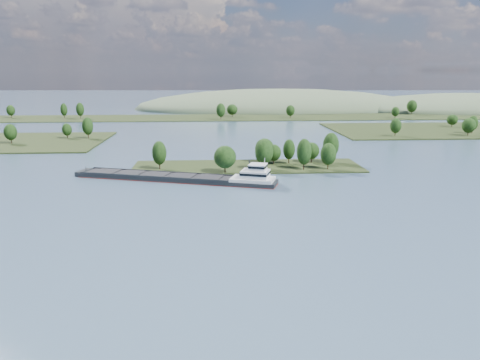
{
  "coord_description": "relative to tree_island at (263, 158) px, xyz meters",
  "views": [
    {
      "loc": [
        -15.44,
        -21.29,
        41.61
      ],
      "look_at": [
        -6.23,
        130.0,
        6.0
      ],
      "focal_mm": 35.0,
      "sensor_mm": 36.0,
      "label": 1
    }
  ],
  "objects": [
    {
      "name": "cargo_barge",
      "position": [
        -31.57,
        -23.61,
        -2.88
      ],
      "size": [
        80.18,
        33.82,
        10.97
      ],
      "color": "black",
      "rests_on": "ground"
    },
    {
      "name": "hill_west",
      "position": [
        53.36,
        321.21,
        -4.26
      ],
      "size": [
        320.0,
        160.0,
        44.0
      ],
      "primitive_type": "ellipsoid",
      "color": "#48593D",
      "rests_on": "ground"
    },
    {
      "name": "tree_island",
      "position": [
        0.0,
        0.0,
        0.0
      ],
      "size": [
        100.0,
        32.82,
        14.9
      ],
      "color": "black",
      "rests_on": "ground"
    },
    {
      "name": "ground",
      "position": [
        -6.64,
        -58.79,
        -4.26
      ],
      "size": [
        1800.0,
        1800.0,
        0.0
      ],
      "primitive_type": "plane",
      "color": "#384E60",
      "rests_on": "ground"
    },
    {
      "name": "hill_east",
      "position": [
        253.36,
        291.21,
        -4.26
      ],
      "size": [
        260.0,
        140.0,
        36.0
      ],
      "primitive_type": "ellipsoid",
      "color": "#48593D",
      "rests_on": "ground"
    },
    {
      "name": "back_shoreline",
      "position": [
        0.97,
        220.95,
        -3.55
      ],
      "size": [
        900.0,
        60.0,
        15.1
      ],
      "color": "black",
      "rests_on": "ground"
    }
  ]
}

